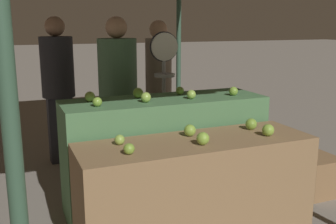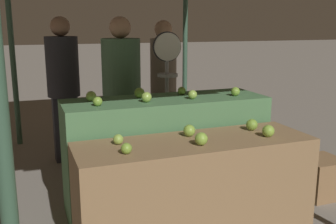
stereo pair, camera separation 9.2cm
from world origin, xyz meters
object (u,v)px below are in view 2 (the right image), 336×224
produce_scale (167,74)px  person_customer_left (163,77)px  wooden_crate_side (320,177)px  person_customer_right (63,80)px  person_vendor_at_scale (122,87)px

produce_scale → person_customer_left: 0.89m
person_customer_left → wooden_crate_side: (0.93, -1.72, -0.76)m
produce_scale → person_customer_right: (-0.90, 0.95, -0.14)m
person_customer_left → person_customer_right: bearing=-31.6°
produce_scale → person_customer_left: person_customer_left is taller
person_vendor_at_scale → person_customer_left: size_ratio=1.02×
person_vendor_at_scale → wooden_crate_side: size_ratio=4.55×
person_customer_left → person_customer_right: (-1.17, 0.11, 0.01)m
person_customer_left → produce_scale: bearing=46.5°
person_customer_right → wooden_crate_side: person_customer_right is taller
person_vendor_at_scale → wooden_crate_side: bearing=136.4°
wooden_crate_side → person_customer_right: bearing=138.8°
person_vendor_at_scale → person_customer_left: bearing=-147.5°
person_customer_right → wooden_crate_side: bearing=136.1°
person_vendor_at_scale → person_customer_left: 0.83m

